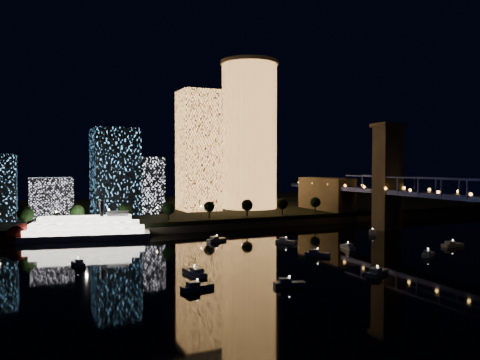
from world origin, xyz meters
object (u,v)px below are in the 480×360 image
object	(u,v)px
truss_bridge	(472,203)
riverboat	(80,230)
tower_cylindrical	(249,135)
tower_rectangular	(199,151)

from	to	relation	value
truss_bridge	riverboat	world-z (taller)	truss_bridge
tower_cylindrical	tower_rectangular	bearing A→B (deg)	178.42
truss_bridge	riverboat	distance (m)	154.51
tower_rectangular	truss_bridge	size ratio (longest dim) A/B	0.25
tower_rectangular	riverboat	bearing A→B (deg)	-144.06
tower_cylindrical	riverboat	size ratio (longest dim) A/B	1.54
tower_cylindrical	truss_bridge	xyz separation A→B (m)	(35.50, -122.99, -31.69)
truss_bridge	riverboat	xyz separation A→B (m)	(-134.91, 74.34, -12.03)
tower_cylindrical	riverboat	distance (m)	119.00
tower_cylindrical	truss_bridge	size ratio (longest dim) A/B	0.32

